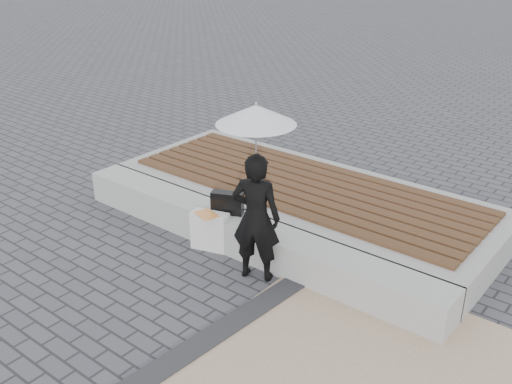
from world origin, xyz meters
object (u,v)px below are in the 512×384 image
Objects in this scene: parasol at (256,115)px; canvas_tote at (210,231)px; woman at (256,218)px; handbag at (227,203)px; seating_ledge at (244,235)px.

parasol reaches higher than canvas_tote.
handbag is (-0.72, 0.36, -0.18)m from woman.
woman is at bearing -50.91° from handbag.
canvas_tote is (-0.34, -0.21, 0.03)m from seating_ledge.
parasol is at bearing 180.00° from woman.
woman is 1.11m from parasol.
seating_ledge is 3.53× the size of woman.
canvas_tote is (-0.08, -0.22, -0.30)m from handbag.
parasol is 2.71× the size of handbag.
canvas_tote is (-0.80, 0.14, -1.58)m from parasol.
handbag is at bearing -48.52° from woman.
parasol is (0.00, 0.00, 1.11)m from woman.
parasol is 1.51m from handbag.
woman is at bearing -27.04° from canvas_tote.
woman is 3.10× the size of canvas_tote.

